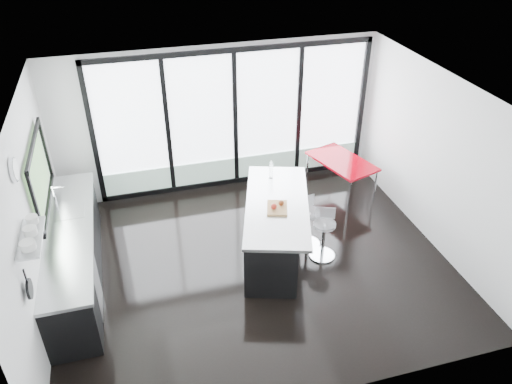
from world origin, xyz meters
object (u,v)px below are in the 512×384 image
object	(u,v)px
island	(272,227)
bar_stool_near	(323,240)
bar_stool_far	(308,228)
red_table	(340,176)

from	to	relation	value
island	bar_stool_near	distance (m)	0.84
bar_stool_near	island	bearing A→B (deg)	175.88
bar_stool_far	red_table	world-z (taller)	red_table
bar_stool_near	bar_stool_far	distance (m)	0.37
island	bar_stool_far	distance (m)	0.64
bar_stool_near	red_table	bearing A→B (deg)	80.06
bar_stool_far	bar_stool_near	bearing A→B (deg)	-79.47
bar_stool_near	bar_stool_far	xyz separation A→B (m)	(-0.13, 0.35, 0.01)
island	bar_stool_near	size ratio (longest dim) A/B	3.77
island	red_table	bearing A→B (deg)	37.10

